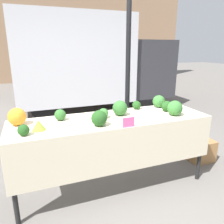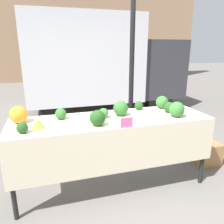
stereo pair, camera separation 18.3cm
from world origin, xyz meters
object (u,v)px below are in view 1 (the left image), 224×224
at_px(parked_truck, 88,61).
at_px(produce_crate, 200,150).
at_px(orange_cauliflower, 17,117).
at_px(price_sign, 129,122).

distance_m(parked_truck, produce_crate, 4.04).
bearing_deg(orange_cauliflower, produce_crate, -0.62).
relative_size(price_sign, produce_crate, 0.37).
height_order(orange_cauliflower, price_sign, orange_cauliflower).
bearing_deg(produce_crate, orange_cauliflower, 179.38).
height_order(parked_truck, produce_crate, parked_truck).
bearing_deg(parked_truck, price_sign, -99.28).
xyz_separation_m(orange_cauliflower, price_sign, (1.11, -0.49, -0.04)).
bearing_deg(orange_cauliflower, price_sign, -23.77).
relative_size(parked_truck, orange_cauliflower, 22.19).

